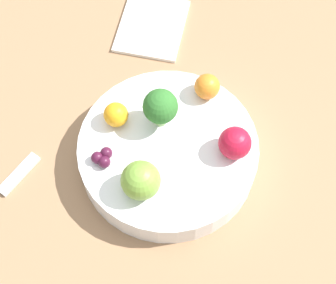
{
  "coord_description": "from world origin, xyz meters",
  "views": [
    {
      "loc": [
        -0.31,
        -0.17,
        0.74
      ],
      "look_at": [
        0.0,
        0.0,
        0.07
      ],
      "focal_mm": 60.0,
      "sensor_mm": 36.0,
      "label": 1
    }
  ],
  "objects_px": {
    "orange_back": "(117,113)",
    "napkin": "(152,26)",
    "apple_green": "(140,180)",
    "orange_front": "(207,87)",
    "apple_red": "(235,143)",
    "spoon": "(19,174)",
    "broccoli": "(160,107)",
    "grape_cluster": "(103,158)",
    "bowl": "(168,153)"
  },
  "relations": [
    {
      "from": "grape_cluster",
      "to": "spoon",
      "type": "distance_m",
      "value": 0.13
    },
    {
      "from": "spoon",
      "to": "broccoli",
      "type": "bearing_deg",
      "value": -44.38
    },
    {
      "from": "spoon",
      "to": "napkin",
      "type": "bearing_deg",
      "value": -6.08
    },
    {
      "from": "orange_front",
      "to": "napkin",
      "type": "bearing_deg",
      "value": 55.76
    },
    {
      "from": "apple_green",
      "to": "orange_front",
      "type": "xyz_separation_m",
      "value": [
        0.17,
        -0.01,
        -0.01
      ]
    },
    {
      "from": "napkin",
      "to": "broccoli",
      "type": "bearing_deg",
      "value": -146.93
    },
    {
      "from": "napkin",
      "to": "spoon",
      "type": "bearing_deg",
      "value": 173.92
    },
    {
      "from": "apple_green",
      "to": "napkin",
      "type": "height_order",
      "value": "apple_green"
    },
    {
      "from": "orange_front",
      "to": "grape_cluster",
      "type": "xyz_separation_m",
      "value": [
        -0.16,
        0.07,
        -0.01
      ]
    },
    {
      "from": "orange_back",
      "to": "napkin",
      "type": "xyz_separation_m",
      "value": [
        0.2,
        0.06,
        -0.06
      ]
    },
    {
      "from": "bowl",
      "to": "broccoli",
      "type": "height_order",
      "value": "broccoli"
    },
    {
      "from": "bowl",
      "to": "orange_back",
      "type": "height_order",
      "value": "orange_back"
    },
    {
      "from": "broccoli",
      "to": "napkin",
      "type": "bearing_deg",
      "value": 33.07
    },
    {
      "from": "broccoli",
      "to": "apple_red",
      "type": "xyz_separation_m",
      "value": [
        0.01,
        -0.11,
        -0.02
      ]
    },
    {
      "from": "bowl",
      "to": "broccoli",
      "type": "relative_size",
      "value": 3.85
    },
    {
      "from": "broccoli",
      "to": "napkin",
      "type": "distance_m",
      "value": 0.22
    },
    {
      "from": "bowl",
      "to": "orange_back",
      "type": "xyz_separation_m",
      "value": [
        0.0,
        0.08,
        0.04
      ]
    },
    {
      "from": "apple_red",
      "to": "napkin",
      "type": "xyz_separation_m",
      "value": [
        0.16,
        0.22,
        -0.06
      ]
    },
    {
      "from": "orange_back",
      "to": "napkin",
      "type": "distance_m",
      "value": 0.21
    },
    {
      "from": "bowl",
      "to": "spoon",
      "type": "relative_size",
      "value": 3.36
    },
    {
      "from": "orange_back",
      "to": "grape_cluster",
      "type": "bearing_deg",
      "value": -166.51
    },
    {
      "from": "apple_red",
      "to": "orange_back",
      "type": "height_order",
      "value": "apple_red"
    },
    {
      "from": "napkin",
      "to": "orange_front",
      "type": "bearing_deg",
      "value": -124.24
    },
    {
      "from": "bowl",
      "to": "apple_green",
      "type": "xyz_separation_m",
      "value": [
        -0.07,
        0.0,
        0.05
      ]
    },
    {
      "from": "orange_back",
      "to": "grape_cluster",
      "type": "relative_size",
      "value": 1.16
    },
    {
      "from": "orange_back",
      "to": "orange_front",
      "type": "bearing_deg",
      "value": -42.58
    },
    {
      "from": "apple_red",
      "to": "spoon",
      "type": "distance_m",
      "value": 0.3
    },
    {
      "from": "bowl",
      "to": "spoon",
      "type": "xyz_separation_m",
      "value": [
        -0.12,
        0.17,
        -0.02
      ]
    },
    {
      "from": "apple_green",
      "to": "grape_cluster",
      "type": "distance_m",
      "value": 0.07
    },
    {
      "from": "bowl",
      "to": "grape_cluster",
      "type": "distance_m",
      "value": 0.09
    },
    {
      "from": "orange_front",
      "to": "apple_red",
      "type": "bearing_deg",
      "value": -131.55
    },
    {
      "from": "broccoli",
      "to": "orange_front",
      "type": "bearing_deg",
      "value": -25.94
    },
    {
      "from": "grape_cluster",
      "to": "napkin",
      "type": "height_order",
      "value": "grape_cluster"
    },
    {
      "from": "bowl",
      "to": "apple_red",
      "type": "height_order",
      "value": "apple_red"
    },
    {
      "from": "orange_back",
      "to": "napkin",
      "type": "height_order",
      "value": "orange_back"
    },
    {
      "from": "broccoli",
      "to": "apple_green",
      "type": "xyz_separation_m",
      "value": [
        -0.1,
        -0.03,
        -0.01
      ]
    },
    {
      "from": "bowl",
      "to": "apple_red",
      "type": "xyz_separation_m",
      "value": [
        0.03,
        -0.08,
        0.04
      ]
    },
    {
      "from": "apple_red",
      "to": "orange_front",
      "type": "relative_size",
      "value": 1.22
    },
    {
      "from": "apple_green",
      "to": "apple_red",
      "type": "bearing_deg",
      "value": -37.34
    },
    {
      "from": "apple_red",
      "to": "napkin",
      "type": "bearing_deg",
      "value": 53.17
    },
    {
      "from": "orange_front",
      "to": "orange_back",
      "type": "relative_size",
      "value": 1.06
    },
    {
      "from": "grape_cluster",
      "to": "spoon",
      "type": "height_order",
      "value": "grape_cluster"
    },
    {
      "from": "apple_red",
      "to": "broccoli",
      "type": "bearing_deg",
      "value": 93.73
    },
    {
      "from": "apple_green",
      "to": "orange_back",
      "type": "distance_m",
      "value": 0.11
    },
    {
      "from": "apple_red",
      "to": "grape_cluster",
      "type": "relative_size",
      "value": 1.51
    },
    {
      "from": "bowl",
      "to": "orange_front",
      "type": "xyz_separation_m",
      "value": [
        0.1,
        -0.01,
        0.04
      ]
    },
    {
      "from": "apple_green",
      "to": "orange_front",
      "type": "height_order",
      "value": "apple_green"
    },
    {
      "from": "orange_front",
      "to": "grape_cluster",
      "type": "distance_m",
      "value": 0.18
    },
    {
      "from": "apple_green",
      "to": "broccoli",
      "type": "bearing_deg",
      "value": 14.52
    },
    {
      "from": "apple_green",
      "to": "spoon",
      "type": "distance_m",
      "value": 0.19
    }
  ]
}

